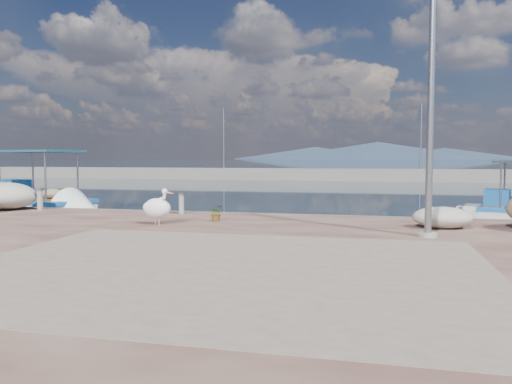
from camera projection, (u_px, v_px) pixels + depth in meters
The scene contains 13 objects.
ground at pixel (219, 258), 11.65m from camera, with size 1400.00×1400.00×0.00m, color #162635.
quay at pixel (65, 339), 5.81m from camera, with size 44.00×22.00×0.50m, color #4F2722.
quay_patch at pixel (222, 267), 8.48m from camera, with size 9.00×7.00×0.01m, color gray.
breakwater at pixel (337, 175), 50.46m from camera, with size 120.00×2.20×7.50m.
mountains at pixel (374, 152), 641.37m from camera, with size 370.00×280.00×22.00m.
boat_left at pixel (39, 207), 21.05m from camera, with size 6.78×3.75×3.10m.
pelican at pixel (158, 207), 13.76m from camera, with size 1.07×0.69×1.01m.
lamp_post at pixel (431, 95), 11.49m from camera, with size 0.44×0.96×7.00m.
bollard_near at pixel (181, 202), 16.41m from camera, with size 0.23×0.23×0.70m.
bollard_far at pixel (40, 198), 17.57m from camera, with size 0.26×0.26×0.78m.
potted_plant at pixel (217, 213), 14.49m from camera, with size 0.44×0.38×0.48m, color #33722D.
net_pile_a at pixel (4, 196), 17.77m from camera, with size 2.38×1.73×0.97m, color beige.
net_pile_d at pixel (442, 217), 13.09m from camera, with size 1.51×1.13×0.57m, color beige.
Camera 1 is at (3.47, -11.02, 2.36)m, focal length 35.00 mm.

